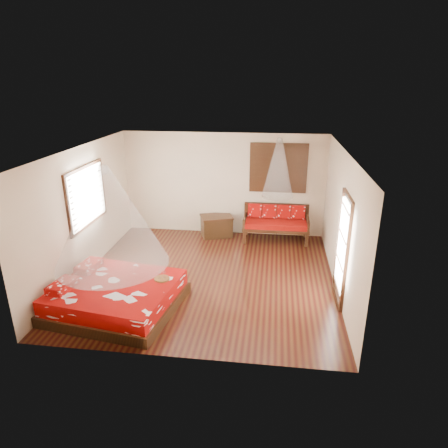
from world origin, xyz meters
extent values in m
cube|color=black|center=(0.00, 0.00, -0.01)|extent=(5.50, 5.50, 0.02)
cube|color=white|center=(0.00, 0.00, 2.81)|extent=(5.50, 5.50, 0.02)
cube|color=beige|center=(-2.76, 0.00, 1.40)|extent=(0.02, 5.50, 2.80)
cube|color=beige|center=(2.76, 0.00, 1.40)|extent=(0.02, 5.50, 2.80)
cube|color=beige|center=(0.00, 2.76, 1.40)|extent=(5.50, 0.02, 2.80)
cube|color=beige|center=(0.00, -2.76, 1.40)|extent=(5.50, 0.02, 2.80)
cube|color=black|center=(-1.50, -1.48, 0.10)|extent=(2.50, 2.32, 0.20)
cube|color=#8C0604|center=(-1.50, -1.48, 0.35)|extent=(2.38, 2.20, 0.30)
cube|color=#8C0604|center=(-2.40, -1.78, 0.57)|extent=(0.40, 0.62, 0.15)
cube|color=#8C0604|center=(-2.27, -0.94, 0.57)|extent=(0.40, 0.62, 0.15)
cube|color=black|center=(0.65, 1.97, 0.21)|extent=(0.08, 0.08, 0.42)
cube|color=black|center=(2.28, 1.97, 0.21)|extent=(0.08, 0.08, 0.42)
cube|color=black|center=(0.65, 2.63, 0.21)|extent=(0.08, 0.08, 0.42)
cube|color=black|center=(2.28, 2.63, 0.21)|extent=(0.08, 0.08, 0.42)
cube|color=black|center=(1.47, 2.30, 0.38)|extent=(1.74, 0.78, 0.08)
cube|color=#8C0705|center=(1.47, 2.30, 0.49)|extent=(1.68, 0.72, 0.14)
cube|color=black|center=(1.47, 2.65, 0.67)|extent=(1.74, 0.06, 0.55)
cube|color=black|center=(0.63, 2.30, 0.54)|extent=(0.06, 0.78, 0.30)
cube|color=black|center=(2.30, 2.30, 0.54)|extent=(0.06, 0.78, 0.30)
cube|color=#8C0604|center=(0.88, 2.53, 0.74)|extent=(0.37, 0.19, 0.39)
cube|color=#8C0604|center=(1.27, 2.53, 0.74)|extent=(0.37, 0.19, 0.39)
cube|color=#8C0604|center=(1.66, 2.53, 0.74)|extent=(0.37, 0.19, 0.39)
cube|color=#8C0604|center=(2.05, 2.53, 0.74)|extent=(0.37, 0.19, 0.39)
cube|color=black|center=(-0.16, 2.45, 0.26)|extent=(0.95, 0.82, 0.53)
cube|color=black|center=(-0.16, 2.45, 0.55)|extent=(1.00, 0.87, 0.05)
cube|color=black|center=(1.47, 2.72, 1.90)|extent=(1.52, 0.06, 1.32)
cube|color=black|center=(1.47, 2.71, 1.90)|extent=(1.35, 0.04, 1.10)
cube|color=black|center=(-2.72, 0.20, 1.70)|extent=(0.08, 1.74, 1.34)
cube|color=silver|center=(-2.68, 0.20, 1.70)|extent=(0.04, 1.54, 1.10)
cube|color=black|center=(2.72, -0.60, 1.05)|extent=(0.08, 1.02, 2.16)
cube|color=white|center=(2.70, -0.60, 1.15)|extent=(0.03, 0.82, 1.70)
cylinder|color=brown|center=(-0.69, -1.17, 0.52)|extent=(0.29, 0.29, 0.03)
cone|color=white|center=(-1.50, -1.48, 1.85)|extent=(2.04, 2.04, 1.80)
cone|color=white|center=(1.47, 2.25, 2.00)|extent=(0.81, 0.81, 1.50)
camera|label=1|loc=(1.37, -7.80, 4.16)|focal=32.00mm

